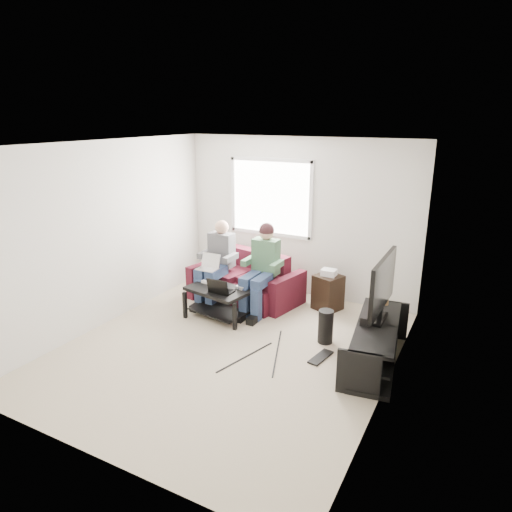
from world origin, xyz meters
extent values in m
plane|color=tan|center=(0.00, 0.00, 0.00)|extent=(4.50, 4.50, 0.00)
plane|color=white|center=(0.00, 0.00, 2.60)|extent=(4.50, 4.50, 0.00)
plane|color=silver|center=(0.00, 2.25, 1.30)|extent=(4.50, 0.00, 4.50)
plane|color=silver|center=(0.00, -2.25, 1.30)|extent=(4.50, 0.00, 4.50)
plane|color=silver|center=(-2.00, 0.00, 1.30)|extent=(0.00, 4.50, 4.50)
plane|color=silver|center=(2.00, 0.00, 1.30)|extent=(0.00, 4.50, 4.50)
cube|color=white|center=(-0.50, 2.24, 1.60)|extent=(1.40, 0.01, 1.20)
cube|color=silver|center=(-0.50, 2.23, 1.60)|extent=(1.48, 0.04, 1.28)
cube|color=#4B121A|center=(-0.58, 1.51, 0.19)|extent=(1.47, 0.99, 0.39)
cube|color=#4B121A|center=(-0.58, 1.82, 0.58)|extent=(1.36, 0.48, 0.39)
cube|color=#4B121A|center=(-1.33, 1.51, 0.28)|extent=(0.32, 0.84, 0.55)
cube|color=#4B121A|center=(0.17, 1.51, 0.28)|extent=(0.32, 0.84, 0.55)
cube|color=#4B121A|center=(-0.92, 1.49, 0.44)|extent=(0.75, 0.73, 0.10)
cube|color=#4B121A|center=(-0.25, 1.49, 0.44)|extent=(0.75, 0.73, 0.10)
cube|color=#31496D|center=(-1.08, 1.11, 0.56)|extent=(0.16, 0.45, 0.14)
cube|color=#31496D|center=(-0.88, 1.11, 0.56)|extent=(0.16, 0.45, 0.14)
cube|color=#31496D|center=(-1.08, 0.93, 0.24)|extent=(0.13, 0.13, 0.49)
cube|color=#31496D|center=(-0.88, 0.93, 0.24)|extent=(0.13, 0.13, 0.49)
cube|color=slate|center=(-0.98, 1.44, 0.84)|extent=(0.40, 0.22, 0.55)
sphere|color=tan|center=(-0.98, 1.46, 1.21)|extent=(0.22, 0.22, 0.22)
cube|color=#31496D|center=(-0.28, 1.11, 0.56)|extent=(0.16, 0.45, 0.14)
cube|color=#31496D|center=(-0.08, 1.11, 0.56)|extent=(0.16, 0.45, 0.14)
cube|color=#31496D|center=(-0.28, 0.93, 0.24)|extent=(0.13, 0.13, 0.49)
cube|color=#31496D|center=(-0.08, 0.93, 0.24)|extent=(0.13, 0.13, 0.49)
cube|color=#585B5B|center=(-0.18, 1.44, 0.84)|extent=(0.40, 0.22, 0.55)
sphere|color=tan|center=(-0.18, 1.46, 1.21)|extent=(0.22, 0.22, 0.22)
sphere|color=#32191C|center=(-0.18, 1.46, 1.25)|extent=(0.23, 0.23, 0.23)
cube|color=black|center=(-0.64, 0.76, 0.43)|extent=(1.01, 0.72, 0.05)
cube|color=black|center=(-0.64, 0.76, 0.10)|extent=(0.92, 0.63, 0.02)
cube|color=black|center=(-1.07, 0.51, 0.20)|extent=(0.05, 0.05, 0.41)
cube|color=black|center=(-0.21, 0.51, 0.20)|extent=(0.05, 0.05, 0.41)
cube|color=black|center=(-1.07, 1.01, 0.20)|extent=(0.05, 0.05, 0.41)
cube|color=black|center=(-0.21, 1.01, 0.20)|extent=(0.05, 0.05, 0.41)
cube|color=silver|center=(-0.92, 0.88, 0.48)|extent=(0.14, 0.10, 0.04)
cube|color=black|center=(-0.74, 0.94, 0.48)|extent=(0.15, 0.10, 0.04)
cube|color=gray|center=(-0.34, 0.91, 0.48)|extent=(0.16, 0.13, 0.04)
cube|color=black|center=(1.77, 0.53, 0.51)|extent=(0.69, 1.63, 0.04)
cube|color=black|center=(1.77, 0.53, 0.26)|extent=(0.64, 1.56, 0.03)
cube|color=black|center=(1.77, 0.53, 0.03)|extent=(0.69, 1.63, 0.06)
cube|color=black|center=(1.77, -0.24, 0.26)|extent=(0.47, 0.11, 0.53)
cube|color=black|center=(1.77, 1.29, 0.26)|extent=(0.47, 0.11, 0.53)
cube|color=black|center=(1.77, 0.63, 0.55)|extent=(0.12, 0.40, 0.04)
cube|color=black|center=(1.77, 0.63, 0.63)|extent=(0.06, 0.06, 0.12)
cube|color=black|center=(1.77, 0.63, 1.01)|extent=(0.05, 1.10, 0.65)
cube|color=#CA2F5A|center=(1.74, 0.63, 1.01)|extent=(0.01, 1.01, 0.58)
cube|color=black|center=(1.65, 0.63, 0.58)|extent=(0.12, 0.50, 0.10)
cylinder|color=#9C7243|center=(1.72, 1.16, 0.59)|extent=(0.08, 0.08, 0.12)
cube|color=silver|center=(1.77, 0.13, 0.31)|extent=(0.30, 0.22, 0.06)
cube|color=gray|center=(1.77, 0.83, 0.32)|extent=(0.34, 0.26, 0.08)
cube|color=black|center=(1.77, 0.48, 0.31)|extent=(0.38, 0.30, 0.07)
cylinder|color=black|center=(1.05, 0.75, 0.23)|extent=(0.20, 0.20, 0.46)
cube|color=black|center=(1.15, 0.32, 0.01)|extent=(0.21, 0.44, 0.02)
cube|color=black|center=(0.71, 1.82, 0.28)|extent=(0.37, 0.37, 0.55)
cube|color=silver|center=(0.71, 1.82, 0.60)|extent=(0.22, 0.18, 0.10)
camera|label=1|loc=(2.79, -4.55, 2.92)|focal=32.00mm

